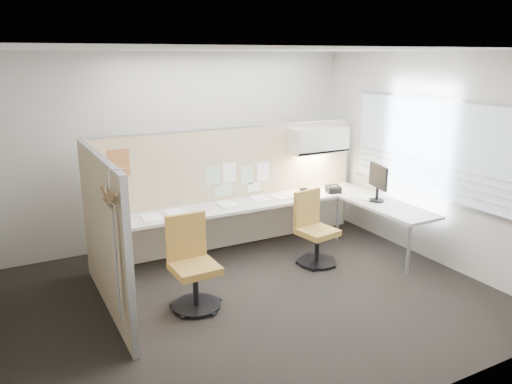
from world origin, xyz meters
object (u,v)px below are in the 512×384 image
desk (271,211)px  monitor (378,180)px  chair_right (314,231)px  chair_left (192,266)px  phone (333,189)px

desk → monitor: 1.58m
desk → chair_right: size_ratio=4.08×
chair_left → monitor: size_ratio=1.96×
chair_right → phone: 1.07m
chair_left → chair_right: size_ratio=1.06×
chair_left → monitor: monitor is taller
chair_left → monitor: (2.95, 0.35, 0.55)m
desk → monitor: bearing=-25.5°
desk → phone: bearing=1.0°
desk → monitor: (1.37, -0.65, 0.43)m
desk → phone: (1.10, 0.02, 0.18)m
desk → chair_left: (-1.58, -1.00, -0.12)m
desk → chair_right: (0.31, -0.63, -0.14)m
monitor → desk: bearing=79.3°
chair_right → monitor: (1.06, -0.02, 0.58)m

